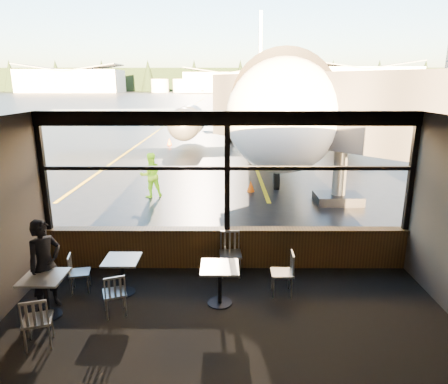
{
  "coord_description": "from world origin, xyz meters",
  "views": [
    {
      "loc": [
        -0.05,
        -8.34,
        4.05
      ],
      "look_at": [
        -0.07,
        1.0,
        1.5
      ],
      "focal_mm": 32.0,
      "sensor_mm": 36.0,
      "label": 1
    }
  ],
  "objects_px": {
    "chair_near_n": "(230,255)",
    "ground_crew": "(151,175)",
    "cone_wing": "(169,142)",
    "airliner": "(266,60)",
    "jet_bridge": "(331,130)",
    "cafe_table_near": "(220,285)",
    "chair_mid_w": "(80,273)",
    "cafe_table_mid": "(123,276)",
    "passenger": "(45,265)",
    "cafe_table_left": "(46,296)",
    "chair_near_e": "(282,273)",
    "chair_mid_s": "(115,293)",
    "chair_left_s": "(38,320)",
    "cone_nose": "(251,186)"
  },
  "relations": [
    {
      "from": "chair_near_n",
      "to": "ground_crew",
      "type": "bearing_deg",
      "value": -68.82
    },
    {
      "from": "chair_near_n",
      "to": "cone_wing",
      "type": "relative_size",
      "value": 2.15
    },
    {
      "from": "airliner",
      "to": "jet_bridge",
      "type": "height_order",
      "value": "airliner"
    },
    {
      "from": "cafe_table_near",
      "to": "chair_near_n",
      "type": "distance_m",
      "value": 1.2
    },
    {
      "from": "jet_bridge",
      "to": "chair_mid_w",
      "type": "distance_m",
      "value": 9.53
    },
    {
      "from": "airliner",
      "to": "cafe_table_mid",
      "type": "height_order",
      "value": "airliner"
    },
    {
      "from": "passenger",
      "to": "cone_wing",
      "type": "distance_m",
      "value": 20.46
    },
    {
      "from": "chair_near_n",
      "to": "cafe_table_near",
      "type": "bearing_deg",
      "value": 76.32
    },
    {
      "from": "jet_bridge",
      "to": "airliner",
      "type": "bearing_deg",
      "value": 93.95
    },
    {
      "from": "cafe_table_near",
      "to": "cone_wing",
      "type": "xyz_separation_m",
      "value": [
        -3.68,
        20.31,
        -0.16
      ]
    },
    {
      "from": "cafe_table_left",
      "to": "cone_wing",
      "type": "height_order",
      "value": "cafe_table_left"
    },
    {
      "from": "jet_bridge",
      "to": "ground_crew",
      "type": "height_order",
      "value": "jet_bridge"
    },
    {
      "from": "cone_wing",
      "to": "jet_bridge",
      "type": "bearing_deg",
      "value": -60.71
    },
    {
      "from": "chair_near_e",
      "to": "cone_wing",
      "type": "bearing_deg",
      "value": 14.85
    },
    {
      "from": "jet_bridge",
      "to": "cafe_table_near",
      "type": "bearing_deg",
      "value": -117.89
    },
    {
      "from": "cafe_table_near",
      "to": "cafe_table_mid",
      "type": "relative_size",
      "value": 1.04
    },
    {
      "from": "cafe_table_left",
      "to": "airliner",
      "type": "bearing_deg",
      "value": 74.37
    },
    {
      "from": "cafe_table_mid",
      "to": "passenger",
      "type": "relative_size",
      "value": 0.43
    },
    {
      "from": "jet_bridge",
      "to": "chair_mid_s",
      "type": "bearing_deg",
      "value": -127.13
    },
    {
      "from": "passenger",
      "to": "ground_crew",
      "type": "height_order",
      "value": "passenger"
    },
    {
      "from": "passenger",
      "to": "cafe_table_left",
      "type": "bearing_deg",
      "value": -126.25
    },
    {
      "from": "chair_near_e",
      "to": "chair_mid_w",
      "type": "relative_size",
      "value": 1.12
    },
    {
      "from": "chair_near_e",
      "to": "chair_mid_s",
      "type": "height_order",
      "value": "chair_near_e"
    },
    {
      "from": "cafe_table_mid",
      "to": "chair_left_s",
      "type": "height_order",
      "value": "chair_left_s"
    },
    {
      "from": "cafe_table_mid",
      "to": "cone_nose",
      "type": "height_order",
      "value": "cafe_table_mid"
    },
    {
      "from": "chair_mid_w",
      "to": "cone_wing",
      "type": "relative_size",
      "value": 1.77
    },
    {
      "from": "chair_near_e",
      "to": "airliner",
      "type": "bearing_deg",
      "value": -3.43
    },
    {
      "from": "airliner",
      "to": "jet_bridge",
      "type": "distance_m",
      "value": 13.9
    },
    {
      "from": "jet_bridge",
      "to": "chair_mid_w",
      "type": "xyz_separation_m",
      "value": [
        -6.54,
        -6.6,
        -2.1
      ]
    },
    {
      "from": "cafe_table_mid",
      "to": "ground_crew",
      "type": "xyz_separation_m",
      "value": [
        -0.7,
        7.04,
        0.45
      ]
    },
    {
      "from": "chair_mid_w",
      "to": "ground_crew",
      "type": "relative_size",
      "value": 0.49
    },
    {
      "from": "chair_near_e",
      "to": "cone_wing",
      "type": "relative_size",
      "value": 1.98
    },
    {
      "from": "jet_bridge",
      "to": "cone_wing",
      "type": "xyz_separation_m",
      "value": [
        -7.42,
        13.23,
        -2.28
      ]
    },
    {
      "from": "cafe_table_near",
      "to": "chair_mid_s",
      "type": "bearing_deg",
      "value": -169.42
    },
    {
      "from": "cone_nose",
      "to": "chair_near_n",
      "type": "bearing_deg",
      "value": -97.16
    },
    {
      "from": "jet_bridge",
      "to": "ground_crew",
      "type": "distance_m",
      "value": 6.59
    },
    {
      "from": "cafe_table_mid",
      "to": "chair_mid_s",
      "type": "height_order",
      "value": "chair_mid_s"
    },
    {
      "from": "cafe_table_near",
      "to": "cone_wing",
      "type": "relative_size",
      "value": 1.72
    },
    {
      "from": "cafe_table_mid",
      "to": "passenger",
      "type": "bearing_deg",
      "value": -157.29
    },
    {
      "from": "jet_bridge",
      "to": "cone_wing",
      "type": "bearing_deg",
      "value": 119.29
    },
    {
      "from": "chair_near_n",
      "to": "passenger",
      "type": "relative_size",
      "value": 0.56
    },
    {
      "from": "chair_left_s",
      "to": "chair_mid_s",
      "type": "bearing_deg",
      "value": 26.05
    },
    {
      "from": "ground_crew",
      "to": "chair_mid_s",
      "type": "bearing_deg",
      "value": 70.97
    },
    {
      "from": "chair_left_s",
      "to": "ground_crew",
      "type": "height_order",
      "value": "ground_crew"
    },
    {
      "from": "ground_crew",
      "to": "cafe_table_mid",
      "type": "bearing_deg",
      "value": 71.24
    },
    {
      "from": "cone_wing",
      "to": "chair_mid_s",
      "type": "bearing_deg",
      "value": -85.03
    },
    {
      "from": "cafe_table_near",
      "to": "cafe_table_mid",
      "type": "xyz_separation_m",
      "value": [
        -1.92,
        0.39,
        -0.02
      ]
    },
    {
      "from": "chair_left_s",
      "to": "cone_nose",
      "type": "height_order",
      "value": "chair_left_s"
    },
    {
      "from": "cone_nose",
      "to": "cone_wing",
      "type": "bearing_deg",
      "value": 111.43
    },
    {
      "from": "jet_bridge",
      "to": "chair_mid_s",
      "type": "relative_size",
      "value": 13.8
    }
  ]
}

